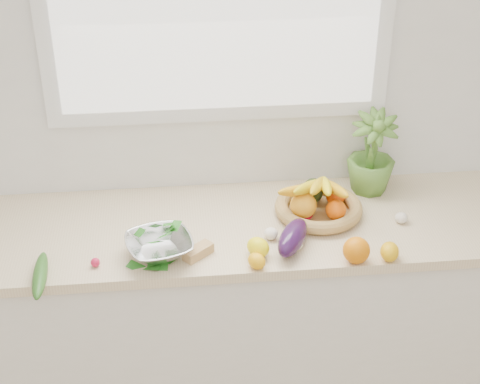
{
  "coord_description": "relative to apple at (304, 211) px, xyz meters",
  "views": [
    {
      "loc": [
        -0.18,
        -0.35,
        2.43
      ],
      "look_at": [
        0.05,
        1.93,
        1.05
      ],
      "focal_mm": 55.0,
      "sensor_mm": 36.0,
      "label": 1
    }
  ],
  "objects": [
    {
      "name": "cucumber",
      "position": [
        -0.94,
        -0.28,
        -0.02
      ],
      "size": [
        0.06,
        0.26,
        0.05
      ],
      "primitive_type": "ellipsoid",
      "rotation": [
        0.0,
        0.0,
        0.03
      ],
      "color": "#1B5017",
      "rests_on": "countertop"
    },
    {
      "name": "countertop",
      "position": [
        -0.29,
        -0.0,
        -0.06
      ],
      "size": [
        2.24,
        0.62,
        0.04
      ],
      "primitive_type": "cube",
      "color": "beige",
      "rests_on": "counter_cabinet"
    },
    {
      "name": "fruit_basket",
      "position": [
        0.06,
        0.03,
        0.01
      ],
      "size": [
        0.44,
        0.44,
        0.18
      ],
      "color": "#AC874C",
      "rests_on": "countertop"
    },
    {
      "name": "orange_loose",
      "position": [
        0.13,
        -0.28,
        0.01
      ],
      "size": [
        0.11,
        0.11,
        0.09
      ],
      "primitive_type": "sphere",
      "rotation": [
        0.0,
        0.0,
        -0.24
      ],
      "color": "orange",
      "rests_on": "countertop"
    },
    {
      "name": "eggplant",
      "position": [
        -0.07,
        -0.18,
        0.01
      ],
      "size": [
        0.18,
        0.24,
        0.09
      ],
      "primitive_type": "ellipsoid",
      "rotation": [
        0.0,
        0.0,
        -0.46
      ],
      "color": "#280E36",
      "rests_on": "countertop"
    },
    {
      "name": "counter_cabinet",
      "position": [
        -0.29,
        -0.0,
        -0.51
      ],
      "size": [
        2.2,
        0.58,
        0.86
      ],
      "primitive_type": "cube",
      "color": "silver",
      "rests_on": "ground"
    },
    {
      "name": "potted_herb",
      "position": [
        0.3,
        0.19,
        0.13
      ],
      "size": [
        0.21,
        0.21,
        0.34
      ],
      "primitive_type": "imported",
      "rotation": [
        0.0,
        0.0,
        -0.11
      ],
      "color": "#548430",
      "rests_on": "countertop"
    },
    {
      "name": "radish",
      "position": [
        -0.77,
        -0.22,
        -0.02
      ],
      "size": [
        0.04,
        0.04,
        0.03
      ],
      "primitive_type": "sphere",
      "rotation": [
        0.0,
        0.0,
        0.38
      ],
      "color": "#C7183F",
      "rests_on": "countertop"
    },
    {
      "name": "lemon_b",
      "position": [
        0.25,
        -0.28,
        -0.01
      ],
      "size": [
        0.08,
        0.1,
        0.07
      ],
      "primitive_type": "ellipsoid",
      "rotation": [
        0.0,
        0.0,
        -0.23
      ],
      "color": "#EBAA0C",
      "rests_on": "countertop"
    },
    {
      "name": "garlic_a",
      "position": [
        -0.14,
        -0.11,
        -0.02
      ],
      "size": [
        0.06,
        0.06,
        0.04
      ],
      "primitive_type": "ellipsoid",
      "rotation": [
        0.0,
        0.0,
        -0.11
      ],
      "color": "white",
      "rests_on": "countertop"
    },
    {
      "name": "ginger",
      "position": [
        -0.41,
        -0.19,
        -0.02
      ],
      "size": [
        0.12,
        0.11,
        0.04
      ],
      "primitive_type": "cube",
      "rotation": [
        0.0,
        0.0,
        0.7
      ],
      "color": "tan",
      "rests_on": "countertop"
    },
    {
      "name": "lemon_a",
      "position": [
        -0.21,
        -0.28,
        -0.01
      ],
      "size": [
        0.08,
        0.09,
        0.06
      ],
      "primitive_type": "ellipsoid",
      "rotation": [
        0.0,
        0.0,
        0.53
      ],
      "color": "#FFAF0D",
      "rests_on": "countertop"
    },
    {
      "name": "garlic_b",
      "position": [
        0.36,
        -0.06,
        -0.02
      ],
      "size": [
        0.06,
        0.06,
        0.04
      ],
      "primitive_type": "ellipsoid",
      "rotation": [
        0.0,
        0.0,
        -0.25
      ],
      "color": "silver",
      "rests_on": "countertop"
    },
    {
      "name": "colander_with_spinach",
      "position": [
        -0.54,
        -0.19,
        0.02
      ],
      "size": [
        0.28,
        0.28,
        0.12
      ],
      "color": "silver",
      "rests_on": "countertop"
    },
    {
      "name": "apple",
      "position": [
        0.0,
        0.0,
        0.0
      ],
      "size": [
        0.09,
        0.09,
        0.08
      ],
      "primitive_type": "sphere",
      "rotation": [
        0.0,
        0.0,
        0.18
      ],
      "color": "red",
      "rests_on": "countertop"
    },
    {
      "name": "garlic_c",
      "position": [
        -0.06,
        -0.19,
        -0.02
      ],
      "size": [
        0.07,
        0.07,
        0.05
      ],
      "primitive_type": "ellipsoid",
      "rotation": [
        0.0,
        0.0,
        -0.3
      ],
      "color": "beige",
      "rests_on": "countertop"
    },
    {
      "name": "back_wall",
      "position": [
        -0.29,
        0.3,
        0.41
      ],
      "size": [
        4.5,
        0.02,
        2.7
      ],
      "primitive_type": "cube",
      "color": "white",
      "rests_on": "ground"
    },
    {
      "name": "lemon_c",
      "position": [
        -0.2,
        -0.21,
        -0.0
      ],
      "size": [
        0.11,
        0.11,
        0.07
      ],
      "primitive_type": "ellipsoid",
      "rotation": [
        0.0,
        0.0,
        0.67
      ],
      "color": "yellow",
      "rests_on": "countertop"
    }
  ]
}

